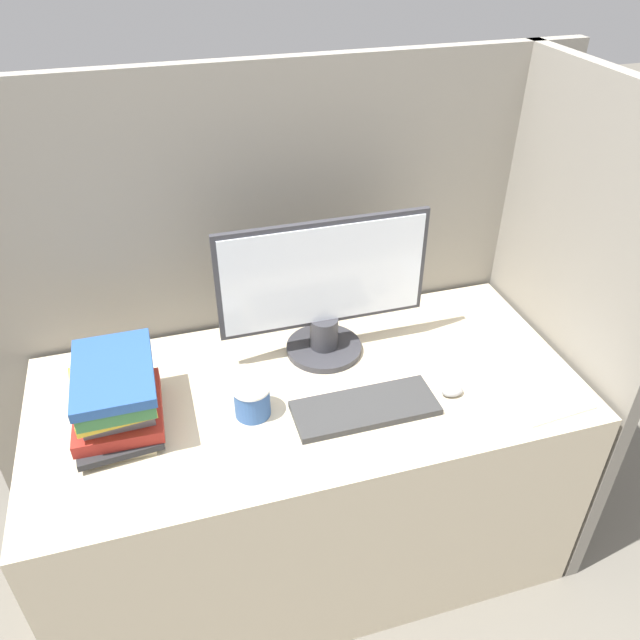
{
  "coord_description": "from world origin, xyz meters",
  "views": [
    {
      "loc": [
        -0.34,
        -0.92,
        1.88
      ],
      "look_at": [
        0.05,
        0.39,
        0.92
      ],
      "focal_mm": 35.0,
      "sensor_mm": 36.0,
      "label": 1
    }
  ],
  "objects": [
    {
      "name": "cubicle_panel_rear",
      "position": [
        0.0,
        0.75,
        0.76
      ],
      "size": [
        1.93,
        0.04,
        1.52
      ],
      "color": "gray",
      "rests_on": "ground_plane"
    },
    {
      "name": "cubicle_panel_right",
      "position": [
        0.8,
        0.39,
        0.76
      ],
      "size": [
        0.04,
        0.78,
        1.52
      ],
      "color": "gray",
      "rests_on": "ground_plane"
    },
    {
      "name": "desk",
      "position": [
        0.0,
        0.36,
        0.36
      ],
      "size": [
        1.53,
        0.72,
        0.72
      ],
      "color": "beige",
      "rests_on": "ground_plane"
    },
    {
      "name": "monitor",
      "position": [
        0.09,
        0.51,
        0.92
      ],
      "size": [
        0.61,
        0.23,
        0.43
      ],
      "color": "#333338",
      "rests_on": "desk"
    },
    {
      "name": "keyboard",
      "position": [
        0.12,
        0.23,
        0.73
      ],
      "size": [
        0.39,
        0.15,
        0.02
      ],
      "color": "#333333",
      "rests_on": "desk"
    },
    {
      "name": "mouse",
      "position": [
        0.38,
        0.22,
        0.73
      ],
      "size": [
        0.06,
        0.04,
        0.03
      ],
      "color": "gray",
      "rests_on": "desk"
    },
    {
      "name": "coffee_cup",
      "position": [
        -0.17,
        0.3,
        0.77
      ],
      "size": [
        0.1,
        0.1,
        0.09
      ],
      "color": "#335999",
      "rests_on": "desk"
    },
    {
      "name": "book_stack",
      "position": [
        -0.51,
        0.35,
        0.82
      ],
      "size": [
        0.24,
        0.3,
        0.19
      ],
      "color": "#C6B78C",
      "rests_on": "desk"
    },
    {
      "name": "paper_pile",
      "position": [
        0.61,
        0.17,
        0.73
      ],
      "size": [
        0.23,
        0.26,
        0.01
      ],
      "color": "white",
      "rests_on": "desk"
    }
  ]
}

